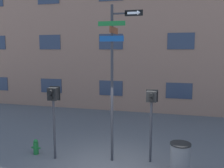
# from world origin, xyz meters

# --- Properties ---
(street_sign_pole) EXTENTS (1.41, 1.01, 5.10)m
(street_sign_pole) POSITION_xyz_m (-0.11, 0.75, 3.07)
(street_sign_pole) COLOR #2D2D33
(street_sign_pole) RESTS_ON ground_plane
(pedestrian_signal_left) EXTENTS (0.37, 0.40, 2.49)m
(pedestrian_signal_left) POSITION_xyz_m (-2.11, 0.40, 1.97)
(pedestrian_signal_left) COLOR #2D2D33
(pedestrian_signal_left) RESTS_ON ground_plane
(pedestrian_signal_right) EXTENTS (0.39, 0.40, 2.42)m
(pedestrian_signal_right) POSITION_xyz_m (1.08, 0.96, 1.90)
(pedestrian_signal_right) COLOR #2D2D33
(pedestrian_signal_right) RESTS_ON ground_plane
(fire_hydrant) EXTENTS (0.34, 0.18, 0.55)m
(fire_hydrant) POSITION_xyz_m (-2.94, 0.56, 0.27)
(fire_hydrant) COLOR #196028
(fire_hydrant) RESTS_ON ground_plane
(trash_bin) EXTENTS (0.60, 0.60, 1.03)m
(trash_bin) POSITION_xyz_m (2.02, 0.18, 0.52)
(trash_bin) COLOR #59595B
(trash_bin) RESTS_ON ground_plane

